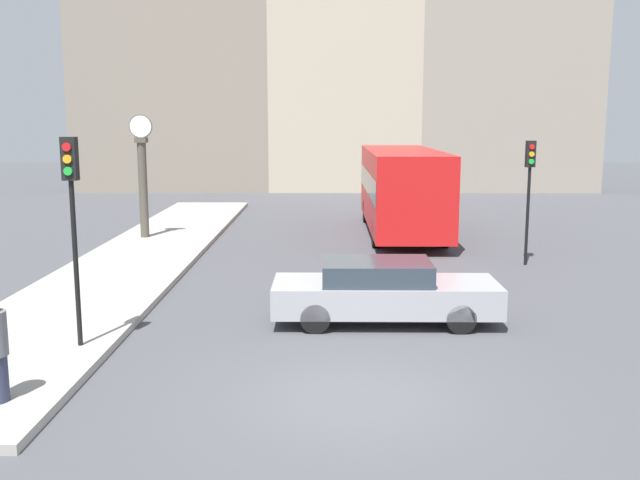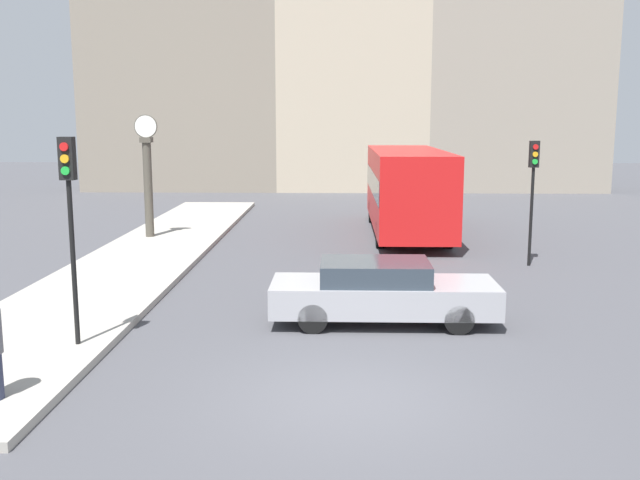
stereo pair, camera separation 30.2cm
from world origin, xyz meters
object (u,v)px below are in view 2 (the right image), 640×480
at_px(traffic_light_near, 69,198).
at_px(street_clock, 148,177).
at_px(bus_distant, 407,187).
at_px(sedan_car, 382,291).
at_px(traffic_light_far, 533,177).

xyz_separation_m(traffic_light_near, street_clock, (-1.88, 12.16, -0.61)).
bearing_deg(street_clock, bus_distant, 11.08).
relative_size(sedan_car, traffic_light_far, 1.29).
xyz_separation_m(sedan_car, street_clock, (-7.60, 10.09, 1.57)).
height_order(bus_distant, traffic_light_far, traffic_light_far).
xyz_separation_m(sedan_car, bus_distant, (1.60, 11.89, 1.10)).
relative_size(bus_distant, street_clock, 2.26).
bearing_deg(traffic_light_far, street_clock, 161.85).
height_order(traffic_light_far, street_clock, street_clock).
distance_m(sedan_car, bus_distant, 12.05).
xyz_separation_m(bus_distant, traffic_light_far, (3.07, -5.82, 0.84)).
bearing_deg(traffic_light_far, traffic_light_near, -141.90).
bearing_deg(traffic_light_near, traffic_light_far, 38.10).
xyz_separation_m(bus_distant, traffic_light_near, (-7.31, -13.96, 1.09)).
height_order(bus_distant, street_clock, street_clock).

